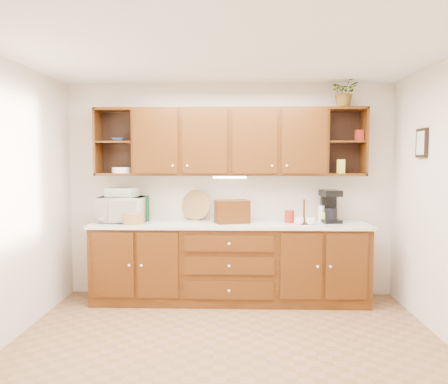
# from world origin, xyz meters

# --- Properties ---
(floor) EXTENTS (4.00, 4.00, 0.00)m
(floor) POSITION_xyz_m (0.00, 0.00, 0.00)
(floor) COLOR brown
(floor) RESTS_ON ground
(ceiling) EXTENTS (4.00, 4.00, 0.00)m
(ceiling) POSITION_xyz_m (0.00, 0.00, 2.60)
(ceiling) COLOR white
(ceiling) RESTS_ON back_wall
(back_wall) EXTENTS (4.00, 0.00, 4.00)m
(back_wall) POSITION_xyz_m (0.00, 1.75, 1.30)
(back_wall) COLOR beige
(back_wall) RESTS_ON floor
(base_cabinets) EXTENTS (3.20, 0.60, 0.90)m
(base_cabinets) POSITION_xyz_m (0.00, 1.45, 0.45)
(base_cabinets) COLOR #331905
(base_cabinets) RESTS_ON floor
(countertop) EXTENTS (3.24, 0.64, 0.04)m
(countertop) POSITION_xyz_m (0.00, 1.44, 0.92)
(countertop) COLOR silver
(countertop) RESTS_ON base_cabinets
(upper_cabinets) EXTENTS (3.20, 0.33, 0.80)m
(upper_cabinets) POSITION_xyz_m (0.01, 1.59, 1.89)
(upper_cabinets) COLOR #331905
(upper_cabinets) RESTS_ON back_wall
(undercabinet_light) EXTENTS (0.40, 0.05, 0.02)m
(undercabinet_light) POSITION_xyz_m (0.00, 1.53, 1.47)
(undercabinet_light) COLOR white
(undercabinet_light) RESTS_ON upper_cabinets
(framed_picture) EXTENTS (0.03, 0.24, 0.30)m
(framed_picture) POSITION_xyz_m (1.98, 0.90, 1.85)
(framed_picture) COLOR black
(framed_picture) RESTS_ON right_wall
(wicker_basket) EXTENTS (0.31, 0.31, 0.13)m
(wicker_basket) POSITION_xyz_m (-1.10, 1.30, 1.01)
(wicker_basket) COLOR #A57D44
(wicker_basket) RESTS_ON countertop
(microwave) EXTENTS (0.56, 0.39, 0.30)m
(microwave) POSITION_xyz_m (-1.28, 1.48, 1.09)
(microwave) COLOR silver
(microwave) RESTS_ON countertop
(towel_stack) EXTENTS (0.38, 0.31, 0.10)m
(towel_stack) POSITION_xyz_m (-1.28, 1.48, 1.29)
(towel_stack) COLOR #CABE5F
(towel_stack) RESTS_ON microwave
(wine_bottle) EXTENTS (0.08, 0.08, 0.31)m
(wine_bottle) POSITION_xyz_m (-1.00, 1.54, 1.10)
(wine_bottle) COLOR black
(wine_bottle) RESTS_ON countertop
(woven_tray) EXTENTS (0.38, 0.20, 0.37)m
(woven_tray) POSITION_xyz_m (-0.42, 1.69, 0.95)
(woven_tray) COLOR #A57D44
(woven_tray) RESTS_ON countertop
(bread_box) EXTENTS (0.43, 0.33, 0.27)m
(bread_box) POSITION_xyz_m (0.03, 1.43, 1.07)
(bread_box) COLOR #331905
(bread_box) RESTS_ON countertop
(mug_tree) EXTENTS (0.27, 0.26, 0.29)m
(mug_tree) POSITION_xyz_m (0.86, 1.35, 0.98)
(mug_tree) COLOR #331905
(mug_tree) RESTS_ON countertop
(canister_red) EXTENTS (0.15, 0.15, 0.14)m
(canister_red) POSITION_xyz_m (0.70, 1.47, 1.01)
(canister_red) COLOR maroon
(canister_red) RESTS_ON countertop
(canister_white) EXTENTS (0.10, 0.10, 0.19)m
(canister_white) POSITION_xyz_m (1.09, 1.55, 1.04)
(canister_white) COLOR white
(canister_white) RESTS_ON countertop
(canister_yellow) EXTENTS (0.12, 0.12, 0.12)m
(canister_yellow) POSITION_xyz_m (1.14, 1.50, 1.00)
(canister_yellow) COLOR gold
(canister_yellow) RESTS_ON countertop
(coffee_maker) EXTENTS (0.24, 0.29, 0.38)m
(coffee_maker) POSITION_xyz_m (1.19, 1.53, 1.12)
(coffee_maker) COLOR black
(coffee_maker) RESTS_ON countertop
(bowl_stack) EXTENTS (0.18, 0.18, 0.04)m
(bowl_stack) POSITION_xyz_m (-1.33, 1.55, 1.92)
(bowl_stack) COLOR #274790
(bowl_stack) RESTS_ON upper_cabinets
(plate_stack) EXTENTS (0.25, 0.25, 0.07)m
(plate_stack) POSITION_xyz_m (-1.30, 1.56, 1.56)
(plate_stack) COLOR white
(plate_stack) RESTS_ON upper_cabinets
(pantry_box_yellow) EXTENTS (0.10, 0.09, 0.16)m
(pantry_box_yellow) POSITION_xyz_m (1.31, 1.55, 1.60)
(pantry_box_yellow) COLOR gold
(pantry_box_yellow) RESTS_ON upper_cabinets
(pantry_box_red) EXTENTS (0.09, 0.08, 0.13)m
(pantry_box_red) POSITION_xyz_m (1.52, 1.55, 1.96)
(pantry_box_red) COLOR maroon
(pantry_box_red) RESTS_ON upper_cabinets
(potted_plant) EXTENTS (0.38, 0.35, 0.34)m
(potted_plant) POSITION_xyz_m (1.34, 1.54, 2.46)
(potted_plant) COLOR #999999
(potted_plant) RESTS_ON upper_cabinets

